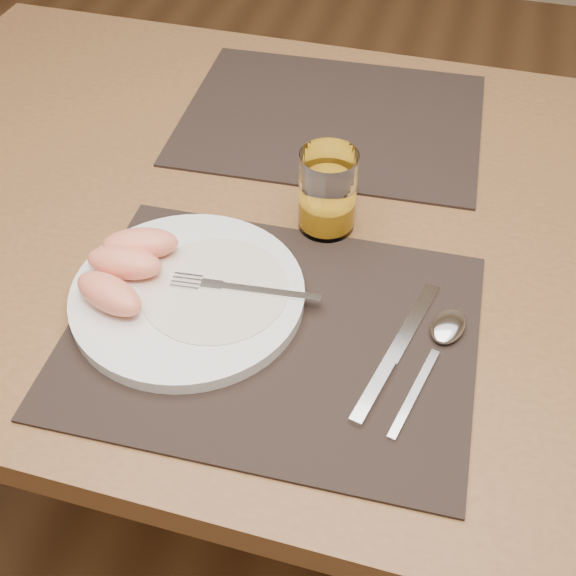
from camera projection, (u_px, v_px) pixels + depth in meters
The scene contains 11 objects.
ground at pixel (301, 490), 1.49m from camera, with size 5.00×5.00×0.00m, color brown.
table at pixel (308, 256), 1.02m from camera, with size 1.40×0.90×0.75m.
placemat_near at pixel (272, 333), 0.80m from camera, with size 0.45×0.35×0.00m, color black.
placemat_far at pixel (332, 118), 1.11m from camera, with size 0.45×0.35×0.00m, color black.
plate at pixel (188, 295), 0.83m from camera, with size 0.27×0.27×0.02m, color white.
plate_dressing at pixel (215, 289), 0.83m from camera, with size 0.17×0.17×0.00m.
fork at pixel (232, 287), 0.83m from camera, with size 0.18×0.03×0.00m.
knife at pixel (390, 361), 0.77m from camera, with size 0.06×0.22×0.01m.
spoon at pixel (443, 335), 0.79m from camera, with size 0.06×0.19×0.01m.
juice_glass at pixel (327, 195), 0.90m from camera, with size 0.07×0.07×0.11m.
grapefruit_wedges at pixel (125, 266), 0.83m from camera, with size 0.10×0.15×0.04m.
Camera 1 is at (0.17, -0.72, 1.36)m, focal length 45.00 mm.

